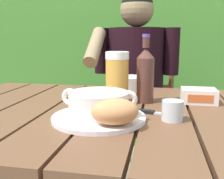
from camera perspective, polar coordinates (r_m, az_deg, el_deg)
name	(u,v)px	position (r m, az deg, el deg)	size (l,w,h in m)	color
dining_table	(119,135)	(0.89, 1.49, -10.01)	(1.35, 0.84, 0.72)	brown
hedge_backdrop	(160,18)	(2.55, 10.55, 15.12)	(3.05, 0.86, 2.31)	#458330
chair_near_diner	(137,112)	(1.75, 5.54, -4.99)	(0.47, 0.42, 0.92)	brown
person_eating	(135,80)	(1.51, 4.96, 2.08)	(0.48, 0.47, 1.22)	black
serving_plate	(99,118)	(0.76, -2.89, -6.14)	(0.27, 0.27, 0.01)	white
soup_bowl	(99,103)	(0.75, -2.92, -3.02)	(0.22, 0.17, 0.08)	white
bread_roll	(115,112)	(0.67, 0.66, -4.85)	(0.14, 0.12, 0.07)	tan
beer_glass	(117,78)	(0.93, 1.13, 2.58)	(0.08, 0.08, 0.19)	gold
beer_bottle	(145,74)	(0.95, 7.28, 3.33)	(0.06, 0.06, 0.25)	#563028
water_glass_small	(172,111)	(0.76, 13.09, -4.51)	(0.06, 0.06, 0.06)	silver
butter_tub	(199,96)	(1.00, 18.41, -1.29)	(0.12, 0.09, 0.05)	white
table_knife	(153,113)	(0.82, 9.04, -5.01)	(0.16, 0.05, 0.01)	silver
diner_bowl	(128,84)	(1.16, 3.48, 1.27)	(0.15, 0.15, 0.06)	white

